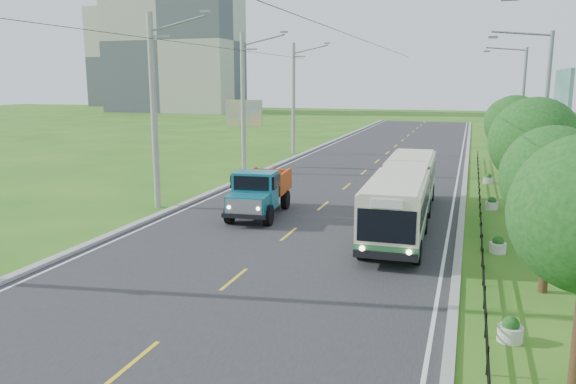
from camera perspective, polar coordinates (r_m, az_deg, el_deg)
The scene contains 28 objects.
ground at distance 19.29m, azimuth -5.50°, elevation -8.85°, with size 240.00×240.00×0.00m, color #266417.
road at distance 37.89m, azimuth 6.62°, elevation 1.10°, with size 14.00×120.00×0.02m, color #28282B.
curb_left at distance 39.90m, azimuth -3.56°, elevation 1.75°, with size 0.40×120.00×0.15m, color #9E9E99.
curb_right at distance 37.17m, azimuth 17.48°, elevation 0.52°, with size 0.30×120.00×0.10m, color #9E9E99.
edge_line_left at distance 39.71m, azimuth -2.82°, elevation 1.64°, with size 0.12×120.00×0.00m, color silver.
edge_line_right at distance 37.18m, azimuth 16.71°, elevation 0.52°, with size 0.12×120.00×0.00m, color silver.
centre_dash at distance 19.29m, azimuth -5.50°, elevation -8.79°, with size 0.12×2.20×0.00m, color yellow.
railing_right at distance 31.24m, azimuth 18.90°, elevation -1.06°, with size 0.04×40.00×0.60m, color black.
pole_near at distance 30.00m, azimuth -13.42°, elevation 8.01°, with size 3.51×0.32×10.00m.
pole_mid at distance 40.72m, azimuth -4.53°, elevation 9.03°, with size 3.51×0.32×10.00m.
pole_far at distance 52.00m, azimuth 0.60°, elevation 9.52°, with size 3.51×0.32×10.00m.
tree_second at distance 19.15m, azimuth 25.39°, elevation 0.86°, with size 3.18×3.26×5.30m.
tree_third at distance 24.99m, azimuth 23.82°, elevation 4.25°, with size 3.60×3.62×6.00m.
tree_fourth at distance 30.98m, azimuth 22.72°, elevation 4.74°, with size 3.24×3.31×5.40m.
tree_fifth at distance 36.92m, azimuth 22.05°, elevation 6.11°, with size 3.48×3.52×5.80m.
tree_back at distance 42.90m, azimuth 21.52°, elevation 6.47°, with size 3.30×3.36×5.50m.
streetlight_mid at distance 30.81m, azimuth 24.39°, elevation 7.05°, with size 3.02×0.20×9.07m.
streetlight_far at distance 44.74m, azimuth 22.52°, elevation 8.17°, with size 3.02×0.20×9.07m.
planter_front at distance 15.94m, azimuth 21.64°, elevation -12.95°, with size 0.64×0.64×0.67m.
planter_near at distance 23.49m, azimuth 20.54°, elevation -5.13°, with size 0.64×0.64×0.67m.
planter_mid at distance 31.26m, azimuth 20.00°, elevation -1.15°, with size 0.64×0.64×0.67m.
planter_far at distance 39.12m, azimuth 19.67°, elevation 1.24°, with size 0.64×0.64×0.67m.
billboard_left at distance 44.02m, azimuth -4.50°, elevation 7.59°, with size 3.00×0.20×5.20m.
billboard_right at distance 36.95m, azimuth 26.05°, elevation 8.12°, with size 0.24×6.00×7.30m.
apartment_near at distance 128.09m, azimuth -11.50°, elevation 14.72°, with size 28.00×14.00×30.00m, color #B7B2A3.
apartment_far at distance 162.24m, azimuth -14.93°, elevation 13.07°, with size 24.00×14.00×26.00m, color #B7B2A3.
bus at distance 26.45m, azimuth 11.72°, elevation 0.11°, with size 2.65×14.04×2.70m.
dump_truck at distance 27.92m, azimuth -2.90°, elevation 0.27°, with size 2.63×5.72×2.33m.
Camera 1 is at (7.32, -16.59, 6.59)m, focal length 35.00 mm.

